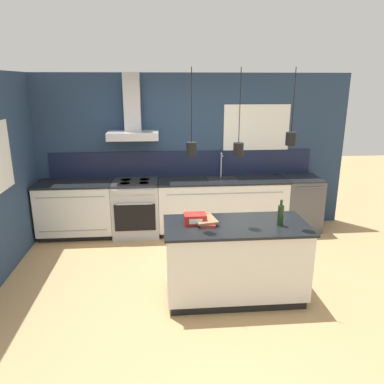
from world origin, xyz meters
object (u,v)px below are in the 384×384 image
dishwasher (301,203)px  book_stack (206,221)px  red_supply_box (195,219)px  bottle_on_island (281,215)px  oven_range (136,208)px

dishwasher → book_stack: size_ratio=2.72×
book_stack → red_supply_box: red_supply_box is taller
dishwasher → bottle_on_island: (-1.06, -2.09, 0.58)m
dishwasher → oven_range: bearing=-179.9°
oven_range → red_supply_box: 2.17m
dishwasher → book_stack: (-1.88, -1.97, 0.49)m
bottle_on_island → red_supply_box: (-0.94, 0.13, -0.07)m
dishwasher → red_supply_box: (-2.00, -1.96, 0.51)m
oven_range → bottle_on_island: 2.78m
oven_range → bottle_on_island: size_ratio=3.05×
oven_range → red_supply_box: red_supply_box is taller
dishwasher → bottle_on_island: bottle_on_island is taller
oven_range → book_stack: bearing=-64.8°
dishwasher → bottle_on_island: size_ratio=3.05×
red_supply_box → bottle_on_island: bearing=-8.1°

